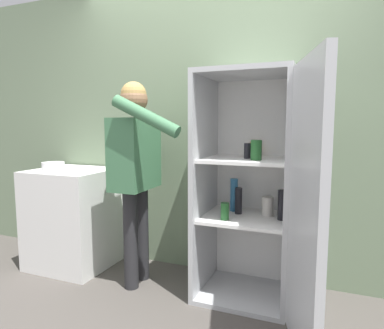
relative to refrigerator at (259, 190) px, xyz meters
The scene contains 6 objects.
ground_plane 1.10m from the refrigerator, 131.73° to the right, with size 12.00×12.00×0.00m, color #4C4742.
wall_back 0.78m from the refrigerator, 136.60° to the left, with size 7.00×0.06×2.55m.
refrigerator is the anchor object (origin of this frame).
person 0.99m from the refrigerator, behind, with size 0.63×0.58×1.63m.
counter 1.76m from the refrigerator, behind, with size 0.69×0.65×0.89m.
bowl 1.84m from the refrigerator, behind, with size 0.19×0.19×0.07m.
Camera 1 is at (0.92, -1.84, 1.30)m, focal length 32.00 mm.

